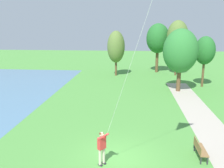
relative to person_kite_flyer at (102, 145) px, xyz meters
The scene contains 9 objects.
ground_plane 1.44m from the person_kite_flyer, 38.80° to the left, with size 120.00×120.00×0.00m, color #4C8E3D.
walkway_path 7.24m from the person_kite_flyer, 21.43° to the left, with size 2.40×32.00×0.02m, color #ADA393.
person_kite_flyer is the anchor object (origin of this frame).
park_bench_far_walkway 5.15m from the person_kite_flyer, 12.74° to the left, with size 0.45×1.50×0.88m.
tree_lakeside_near 19.86m from the person_kite_flyer, 61.21° to the left, with size 2.24×2.37×5.74m.
tree_behind_path 16.51m from the person_kite_flyer, 67.00° to the left, with size 3.59×3.45×6.59m.
tree_treeline_center 23.15m from the person_kite_flyer, 92.32° to the left, with size 2.43×2.72×6.26m.
tree_treeline_left 26.96m from the person_kite_flyer, 79.02° to the left, with size 3.38×3.59×7.28m.
tree_treeline_right 25.40m from the person_kite_flyer, 72.52° to the left, with size 2.89×3.10×7.66m.
Camera 1 is at (0.64, -11.32, 6.66)m, focal length 38.70 mm.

